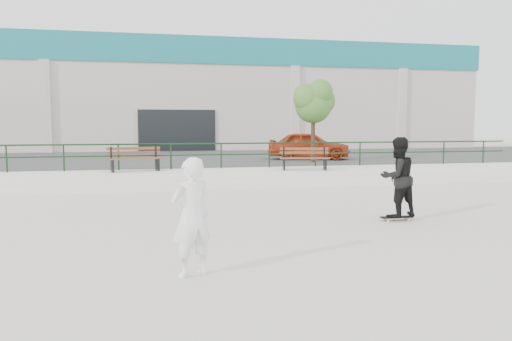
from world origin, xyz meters
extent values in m
plane|color=beige|center=(0.00, 0.00, 0.00)|extent=(120.00, 120.00, 0.00)
cube|color=silver|center=(0.00, 9.50, 0.25)|extent=(30.00, 3.00, 0.50)
cube|color=#3C3C3C|center=(0.00, 18.00, 0.25)|extent=(60.00, 14.00, 0.50)
cylinder|color=#133418|center=(0.00, 10.80, 1.50)|extent=(28.00, 0.06, 0.06)
cylinder|color=#133418|center=(0.00, 10.80, 1.05)|extent=(28.00, 0.05, 0.05)
cylinder|color=#133418|center=(-7.00, 10.80, 1.00)|extent=(0.06, 0.06, 1.00)
cylinder|color=#133418|center=(-5.00, 10.80, 1.00)|extent=(0.06, 0.06, 1.00)
cylinder|color=#133418|center=(-3.00, 10.80, 1.00)|extent=(0.06, 0.06, 1.00)
cylinder|color=#133418|center=(-1.00, 10.80, 1.00)|extent=(0.06, 0.06, 1.00)
cylinder|color=#133418|center=(1.00, 10.80, 1.00)|extent=(0.06, 0.06, 1.00)
cylinder|color=#133418|center=(3.00, 10.80, 1.00)|extent=(0.06, 0.06, 1.00)
cylinder|color=#133418|center=(5.00, 10.80, 1.00)|extent=(0.06, 0.06, 1.00)
cylinder|color=#133418|center=(7.00, 10.80, 1.00)|extent=(0.06, 0.06, 1.00)
cylinder|color=#133418|center=(9.00, 10.80, 1.00)|extent=(0.06, 0.06, 1.00)
cylinder|color=#133418|center=(11.00, 10.80, 1.00)|extent=(0.06, 0.06, 1.00)
cylinder|color=#133418|center=(13.00, 10.80, 1.00)|extent=(0.06, 0.06, 1.00)
cube|color=beige|center=(0.00, 32.00, 4.00)|extent=(44.00, 16.00, 8.00)
cube|color=#197880|center=(0.00, 32.00, 7.10)|extent=(44.20, 16.20, 1.80)
cube|color=black|center=(0.00, 23.95, 1.60)|extent=(5.00, 0.15, 3.20)
cube|color=beige|center=(-8.00, 23.90, 3.10)|extent=(0.60, 0.25, 6.20)
cube|color=beige|center=(8.00, 23.90, 3.10)|extent=(0.60, 0.25, 6.20)
cube|color=beige|center=(16.00, 23.90, 3.10)|extent=(0.60, 0.25, 6.20)
cube|color=brown|center=(-2.32, 10.00, 0.98)|extent=(2.00, 0.51, 0.04)
cube|color=brown|center=(-2.36, 10.20, 0.98)|extent=(2.00, 0.51, 0.04)
cube|color=brown|center=(-2.40, 10.40, 0.98)|extent=(2.00, 0.51, 0.04)
cube|color=brown|center=(-2.42, 10.49, 1.19)|extent=(1.99, 0.42, 0.11)
cube|color=brown|center=(-2.42, 10.49, 1.35)|extent=(1.99, 0.42, 0.11)
cube|color=black|center=(-3.19, 10.04, 0.73)|extent=(0.17, 0.56, 0.47)
cube|color=black|center=(-3.24, 10.33, 1.19)|extent=(0.08, 0.07, 0.47)
cube|color=black|center=(-1.54, 10.36, 0.73)|extent=(0.17, 0.56, 0.47)
cube|color=black|center=(-1.59, 10.64, 1.19)|extent=(0.08, 0.07, 0.47)
cube|color=brown|center=(4.02, 9.18, 0.96)|extent=(1.90, 0.52, 0.04)
cube|color=brown|center=(4.06, 9.37, 0.96)|extent=(1.90, 0.52, 0.04)
cube|color=brown|center=(4.10, 9.55, 0.96)|extent=(1.90, 0.52, 0.04)
cube|color=brown|center=(4.12, 9.64, 1.16)|extent=(1.88, 0.44, 0.11)
cube|color=brown|center=(4.12, 9.64, 1.31)|extent=(1.88, 0.44, 0.11)
cube|color=black|center=(3.28, 9.53, 0.72)|extent=(0.17, 0.53, 0.45)
cube|color=black|center=(3.34, 9.80, 1.16)|extent=(0.07, 0.07, 0.45)
cube|color=black|center=(4.84, 9.20, 0.72)|extent=(0.17, 0.53, 0.45)
cube|color=black|center=(4.90, 9.47, 1.16)|extent=(0.07, 0.07, 0.45)
cylinder|color=#483024|center=(5.64, 13.05, 1.64)|extent=(0.19, 0.19, 2.29)
sphere|color=#346424|center=(5.64, 13.05, 3.17)|extent=(1.71, 1.71, 1.71)
sphere|color=#346424|center=(6.11, 13.33, 3.36)|extent=(1.33, 1.33, 1.33)
sphere|color=#346424|center=(5.26, 12.86, 3.45)|extent=(1.24, 1.24, 1.24)
sphere|color=#346424|center=(5.83, 12.67, 3.74)|extent=(1.14, 1.14, 1.14)
sphere|color=#346424|center=(5.35, 13.43, 3.64)|extent=(1.05, 1.05, 1.05)
imported|color=#A13013|center=(6.06, 14.90, 1.20)|extent=(4.39, 2.77, 1.39)
cube|color=black|center=(3.88, 1.63, 0.09)|extent=(0.78, 0.22, 0.02)
cube|color=brown|center=(3.88, 1.63, 0.07)|extent=(0.78, 0.22, 0.01)
cube|color=gray|center=(3.62, 1.64, 0.04)|extent=(0.06, 0.16, 0.03)
cube|color=gray|center=(4.14, 1.63, 0.04)|extent=(0.06, 0.16, 0.03)
cylinder|color=beige|center=(3.62, 1.54, 0.03)|extent=(0.06, 0.03, 0.06)
cylinder|color=beige|center=(3.63, 1.73, 0.03)|extent=(0.06, 0.03, 0.06)
cylinder|color=beige|center=(4.14, 1.53, 0.03)|extent=(0.06, 0.03, 0.06)
cylinder|color=beige|center=(4.15, 1.72, 0.03)|extent=(0.06, 0.03, 0.06)
imported|color=black|center=(3.88, 1.63, 1.04)|extent=(1.04, 0.88, 1.89)
imported|color=white|center=(-1.25, -1.68, 0.90)|extent=(0.78, 0.67, 1.81)
camera|label=1|loc=(-1.86, -9.10, 2.30)|focal=35.00mm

